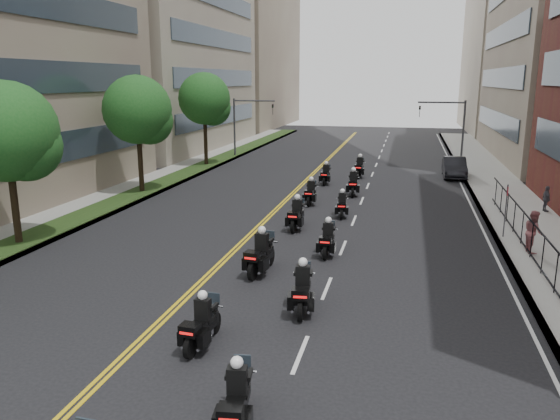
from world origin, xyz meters
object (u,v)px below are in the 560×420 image
at_px(motorcycle_2, 201,325).
at_px(motorcycle_7, 342,206).
at_px(motorcycle_3, 302,291).
at_px(motorcycle_8, 311,194).
at_px(motorcycle_5, 328,240).
at_px(motorcycle_9, 353,184).
at_px(motorcycle_1, 236,402).
at_px(motorcycle_10, 326,175).
at_px(pedestrian_b, 533,232).
at_px(motorcycle_4, 261,255).
at_px(motorcycle_6, 297,216).
at_px(pedestrian_c, 546,199).
at_px(parked_sedan, 454,167).
at_px(motorcycle_11, 360,168).

distance_m(motorcycle_2, motorcycle_7, 16.03).
bearing_deg(motorcycle_3, motorcycle_8, 92.39).
relative_size(motorcycle_5, motorcycle_9, 0.91).
height_order(motorcycle_1, motorcycle_3, motorcycle_3).
bearing_deg(motorcycle_10, motorcycle_2, -89.37).
xyz_separation_m(motorcycle_1, pedestrian_b, (8.71, 14.29, 0.42)).
relative_size(motorcycle_4, motorcycle_5, 1.13).
distance_m(motorcycle_6, pedestrian_c, 14.39).
xyz_separation_m(pedestrian_b, pedestrian_c, (2.30, 8.12, -0.19)).
bearing_deg(motorcycle_1, motorcycle_4, 94.26).
bearing_deg(motorcycle_5, parked_sedan, 71.82).
relative_size(motorcycle_1, motorcycle_3, 0.92).
relative_size(motorcycle_6, motorcycle_7, 1.15).
relative_size(motorcycle_5, parked_sedan, 0.48).
xyz_separation_m(motorcycle_7, motorcycle_10, (-2.28, 9.30, 0.04)).
xyz_separation_m(motorcycle_9, pedestrian_c, (11.02, -2.70, 0.16)).
xyz_separation_m(motorcycle_3, motorcycle_5, (-0.04, 6.01, -0.05)).
height_order(motorcycle_5, pedestrian_b, pedestrian_b).
xyz_separation_m(motorcycle_7, motorcycle_8, (-2.21, 2.64, 0.05)).
bearing_deg(motorcycle_5, motorcycle_9, 90.25).
bearing_deg(pedestrian_c, motorcycle_1, 143.76).
height_order(motorcycle_7, motorcycle_9, motorcycle_9).
distance_m(motorcycle_2, motorcycle_3, 3.81).
bearing_deg(motorcycle_1, motorcycle_7, 82.29).
xyz_separation_m(motorcycle_3, parked_sedan, (6.70, 27.23, 0.07)).
xyz_separation_m(motorcycle_6, motorcycle_10, (-0.36, 12.40, -0.05)).
xyz_separation_m(motorcycle_5, motorcycle_7, (-0.20, 6.86, -0.04)).
distance_m(motorcycle_6, motorcycle_8, 5.75).
distance_m(motorcycle_7, pedestrian_c, 11.49).
relative_size(motorcycle_4, motorcycle_7, 1.21).
bearing_deg(motorcycle_7, motorcycle_8, 124.83).
height_order(motorcycle_4, motorcycle_6, motorcycle_4).
bearing_deg(motorcycle_9, motorcycle_1, -94.27).
xyz_separation_m(motorcycle_2, motorcycle_3, (2.30, 3.04, 0.06)).
xyz_separation_m(motorcycle_6, motorcycle_7, (1.91, 3.10, -0.09)).
distance_m(motorcycle_7, pedestrian_b, 10.06).
height_order(motorcycle_8, motorcycle_10, motorcycle_8).
distance_m(motorcycle_1, motorcycle_3, 6.39).
bearing_deg(motorcycle_2, motorcycle_4, 94.14).
distance_m(motorcycle_5, pedestrian_c, 14.77).
bearing_deg(motorcycle_11, motorcycle_8, -99.89).
bearing_deg(motorcycle_2, parked_sedan, 78.12).
bearing_deg(pedestrian_c, motorcycle_6, 105.74).
bearing_deg(parked_sedan, motorcycle_1, -101.68).
xyz_separation_m(motorcycle_7, parked_sedan, (6.94, 14.37, 0.16)).
height_order(motorcycle_3, parked_sedan, motorcycle_3).
bearing_deg(motorcycle_1, motorcycle_9, 82.22).
bearing_deg(motorcycle_3, motorcycle_10, 89.90).
bearing_deg(motorcycle_10, motorcycle_3, -83.38).
relative_size(motorcycle_1, motorcycle_4, 0.88).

